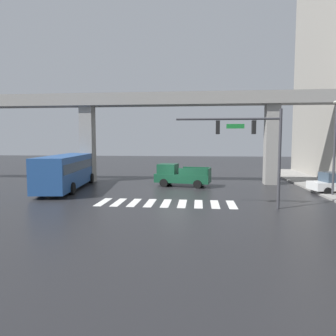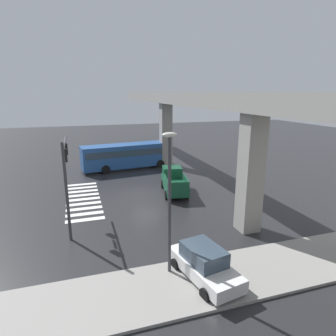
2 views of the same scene
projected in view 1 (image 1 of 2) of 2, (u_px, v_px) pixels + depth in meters
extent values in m
plane|color=#232326|center=(173.00, 190.00, 26.47)|extent=(120.00, 120.00, 0.00)
cube|color=silver|center=(103.00, 202.00, 21.35)|extent=(0.55, 2.80, 0.01)
cube|color=silver|center=(119.00, 202.00, 21.24)|extent=(0.55, 2.80, 0.01)
cube|color=silver|center=(134.00, 203.00, 21.13)|extent=(0.55, 2.80, 0.01)
cube|color=silver|center=(150.00, 203.00, 21.03)|extent=(0.55, 2.80, 0.01)
cube|color=silver|center=(166.00, 203.00, 20.92)|extent=(0.55, 2.80, 0.01)
cube|color=silver|center=(182.00, 204.00, 20.81)|extent=(0.55, 2.80, 0.01)
cube|color=silver|center=(198.00, 204.00, 20.70)|extent=(0.55, 2.80, 0.01)
cube|color=silver|center=(215.00, 204.00, 20.59)|extent=(0.55, 2.80, 0.01)
cube|color=silver|center=(232.00, 205.00, 20.48)|extent=(0.55, 2.80, 0.01)
cube|color=gray|center=(177.00, 99.00, 30.45)|extent=(57.33, 2.03, 1.20)
cube|color=gray|center=(88.00, 144.00, 31.76)|extent=(1.30, 1.30, 7.77)
cube|color=gray|center=(272.00, 145.00, 29.92)|extent=(1.30, 1.30, 7.77)
cube|color=gray|center=(328.00, 188.00, 27.09)|extent=(4.00, 36.00, 0.15)
cube|color=#14472D|center=(183.00, 178.00, 28.79)|extent=(5.36, 2.79, 0.80)
cube|color=#14472D|center=(168.00, 169.00, 29.12)|extent=(1.99, 2.03, 0.90)
cube|color=#3F5160|center=(163.00, 168.00, 29.25)|extent=(0.40, 1.66, 0.77)
cube|color=#14472D|center=(193.00, 172.00, 27.57)|extent=(2.63, 0.58, 0.60)
cube|color=#14472D|center=(197.00, 170.00, 29.25)|extent=(2.63, 0.58, 0.60)
cube|color=#14472D|center=(209.00, 171.00, 28.03)|extent=(0.41, 1.74, 0.60)
cylinder|color=black|center=(164.00, 183.00, 28.40)|extent=(0.80, 0.41, 0.76)
cylinder|color=black|center=(169.00, 180.00, 30.13)|extent=(0.80, 0.41, 0.76)
cylinder|color=black|center=(198.00, 184.00, 27.52)|extent=(0.80, 0.41, 0.76)
cylinder|color=black|center=(201.00, 182.00, 29.25)|extent=(0.80, 0.41, 0.76)
cube|color=#234C8C|center=(67.00, 170.00, 27.20)|extent=(3.82, 11.03, 2.70)
cube|color=#2D3D4C|center=(67.00, 165.00, 27.16)|extent=(3.80, 10.50, 0.76)
cube|color=#2D3D4C|center=(83.00, 162.00, 32.51)|extent=(2.24, 0.36, 1.49)
cylinder|color=black|center=(67.00, 178.00, 31.03)|extent=(0.47, 1.00, 0.96)
cylinder|color=black|center=(91.00, 178.00, 31.09)|extent=(0.47, 1.00, 0.96)
cylinder|color=black|center=(41.00, 189.00, 24.31)|extent=(0.47, 1.00, 0.96)
cylinder|color=black|center=(72.00, 188.00, 24.37)|extent=(0.47, 1.00, 0.96)
cube|color=#384756|center=(336.00, 177.00, 24.76)|extent=(2.47, 1.88, 0.76)
cylinder|color=black|center=(315.00, 188.00, 25.60)|extent=(0.67, 0.35, 0.64)
cylinder|color=black|center=(328.00, 191.00, 23.89)|extent=(0.67, 0.35, 0.64)
cylinder|color=#38383D|center=(279.00, 159.00, 18.97)|extent=(0.18, 0.18, 6.20)
cylinder|color=#38383D|center=(228.00, 119.00, 19.07)|extent=(6.40, 0.14, 0.14)
cube|color=black|center=(254.00, 127.00, 18.96)|extent=(0.24, 0.32, 0.84)
sphere|color=green|center=(254.00, 132.00, 18.98)|extent=(0.17, 0.17, 0.17)
cube|color=black|center=(218.00, 127.00, 19.18)|extent=(0.24, 0.32, 0.84)
sphere|color=green|center=(218.00, 132.00, 19.20)|extent=(0.17, 0.17, 0.17)
cube|color=#19722D|center=(235.00, 126.00, 19.06)|extent=(1.10, 0.04, 0.28)
cylinder|color=#38383D|center=(334.00, 151.00, 23.19)|extent=(0.16, 0.16, 7.00)
cylinder|color=red|center=(316.00, 188.00, 25.73)|extent=(0.24, 0.24, 0.70)
sphere|color=red|center=(316.00, 183.00, 25.70)|extent=(0.22, 0.22, 0.22)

